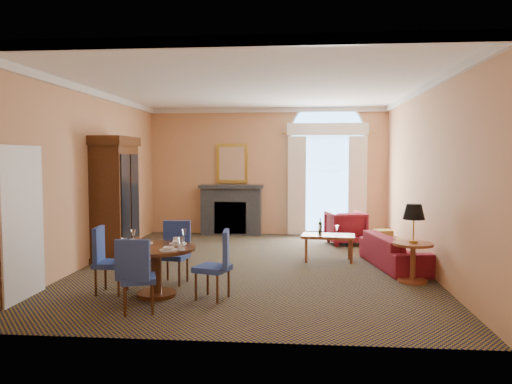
# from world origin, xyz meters

# --- Properties ---
(ground) EXTENTS (7.50, 7.50, 0.00)m
(ground) POSITION_xyz_m (0.00, 0.00, 0.00)
(ground) COLOR black
(ground) RESTS_ON ground
(room_envelope) EXTENTS (6.04, 7.52, 3.45)m
(room_envelope) POSITION_xyz_m (-0.03, 0.67, 2.51)
(room_envelope) COLOR tan
(room_envelope) RESTS_ON ground
(armoire) EXTENTS (0.67, 1.20, 2.35)m
(armoire) POSITION_xyz_m (-2.72, 0.39, 1.13)
(armoire) COLOR #381C0C
(armoire) RESTS_ON ground
(dining_table) EXTENTS (1.11, 1.11, 0.90)m
(dining_table) POSITION_xyz_m (-1.18, -2.10, 0.53)
(dining_table) COLOR #381C0C
(dining_table) RESTS_ON ground
(dining_chair_north) EXTENTS (0.48, 0.48, 0.96)m
(dining_chair_north) POSITION_xyz_m (-1.12, -1.29, 0.55)
(dining_chair_north) COLOR navy
(dining_chair_north) RESTS_ON ground
(dining_chair_south) EXTENTS (0.54, 0.54, 0.96)m
(dining_chair_south) POSITION_xyz_m (-1.20, -2.93, 0.55)
(dining_chair_south) COLOR navy
(dining_chair_south) RESTS_ON ground
(dining_chair_east) EXTENTS (0.54, 0.54, 0.96)m
(dining_chair_east) POSITION_xyz_m (-0.28, -2.18, 0.55)
(dining_chair_east) COLOR navy
(dining_chair_east) RESTS_ON ground
(dining_chair_west) EXTENTS (0.47, 0.46, 0.96)m
(dining_chair_west) POSITION_xyz_m (-1.95, -2.01, 0.55)
(dining_chair_west) COLOR navy
(dining_chair_west) RESTS_ON ground
(sofa) EXTENTS (1.10, 2.06, 0.57)m
(sofa) POSITION_xyz_m (2.55, 0.12, 0.28)
(sofa) COLOR maroon
(sofa) RESTS_ON ground
(armchair) EXTENTS (0.96, 0.97, 0.74)m
(armchair) POSITION_xyz_m (1.86, 2.42, 0.37)
(armchair) COLOR maroon
(armchair) RESTS_ON ground
(coffee_table) EXTENTS (1.03, 0.65, 0.82)m
(coffee_table) POSITION_xyz_m (1.36, 0.52, 0.46)
(coffee_table) COLOR brown
(coffee_table) RESTS_ON ground
(side_table) EXTENTS (0.62, 0.62, 1.20)m
(side_table) POSITION_xyz_m (2.60, -0.97, 0.75)
(side_table) COLOR brown
(side_table) RESTS_ON ground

